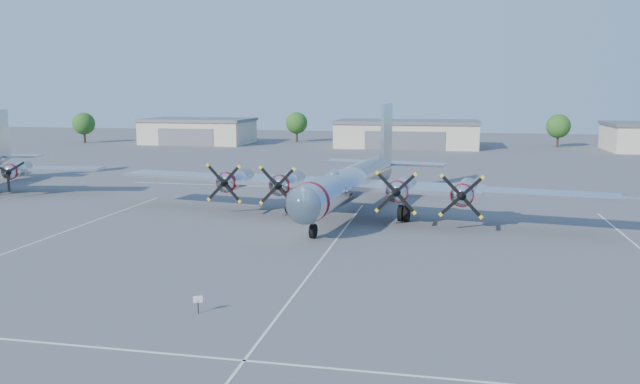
% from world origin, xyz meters
% --- Properties ---
extents(ground, '(260.00, 260.00, 0.00)m').
position_xyz_m(ground, '(0.00, 0.00, 0.00)').
color(ground, '#525255').
rests_on(ground, ground).
extents(parking_lines, '(60.00, 50.08, 0.01)m').
position_xyz_m(parking_lines, '(0.00, -1.75, 0.01)').
color(parking_lines, silver).
rests_on(parking_lines, ground).
extents(hangar_west, '(22.60, 14.60, 5.40)m').
position_xyz_m(hangar_west, '(-45.00, 81.96, 2.71)').
color(hangar_west, beige).
rests_on(hangar_west, ground).
extents(hangar_center, '(28.60, 14.60, 5.40)m').
position_xyz_m(hangar_center, '(0.00, 81.96, 2.71)').
color(hangar_center, beige).
rests_on(hangar_center, ground).
extents(tree_far_west, '(4.80, 4.80, 6.64)m').
position_xyz_m(tree_far_west, '(-70.00, 78.00, 4.22)').
color(tree_far_west, '#382619').
rests_on(tree_far_west, ground).
extents(tree_west, '(4.80, 4.80, 6.64)m').
position_xyz_m(tree_west, '(-25.00, 90.00, 4.22)').
color(tree_west, '#382619').
rests_on(tree_west, ground).
extents(tree_east, '(4.80, 4.80, 6.64)m').
position_xyz_m(tree_east, '(30.00, 88.00, 4.22)').
color(tree_east, '#382619').
rests_on(tree_east, ground).
extents(main_bomber_b29, '(48.57, 36.55, 9.89)m').
position_xyz_m(main_bomber_b29, '(-0.37, 10.67, 0.00)').
color(main_bomber_b29, silver).
rests_on(main_bomber_b29, ground).
extents(info_placard, '(0.46, 0.22, 0.93)m').
position_xyz_m(info_placard, '(-4.11, -17.05, 0.65)').
color(info_placard, black).
rests_on(info_placard, ground).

